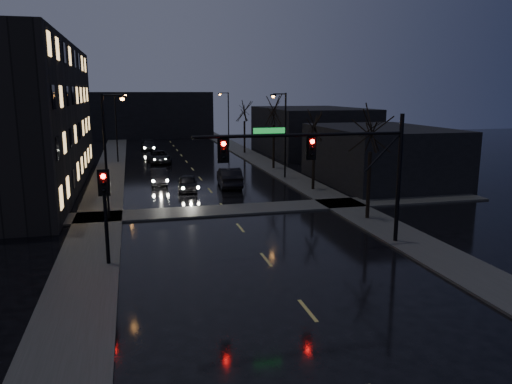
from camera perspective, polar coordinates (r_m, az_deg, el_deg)
ground at (r=17.81m, az=8.18°, el=-15.88°), size 160.00×160.00×0.00m
sidewalk_left at (r=50.30m, az=-16.51°, el=1.73°), size 3.00×140.00×0.12m
sidewalk_right at (r=52.34m, az=2.42°, el=2.55°), size 3.00×140.00×0.12m
sidewalk_cross at (r=34.62m, az=-3.39°, el=-2.07°), size 40.00×3.00×0.12m
commercial_right_near at (r=46.35m, az=13.99°, el=4.12°), size 10.00×14.00×5.00m
commercial_right_far at (r=66.94m, az=6.31°, el=6.97°), size 12.00×18.00×6.00m
far_block at (r=92.74m, az=-12.19°, el=8.63°), size 22.00×10.00×8.00m
signal_mast at (r=25.83m, az=8.91°, el=4.03°), size 11.11×0.41×7.00m
signal_pole_left at (r=24.18m, az=-16.88°, el=-1.31°), size 0.35×0.41×4.53m
tree_near at (r=32.14m, az=13.06°, el=7.72°), size 3.52×3.52×8.08m
tree_mid_a at (r=41.31m, az=6.70°, el=8.16°), size 3.30×3.30×7.58m
tree_mid_b at (r=52.67m, az=2.06°, el=9.77°), size 3.74×3.74×8.59m
tree_far at (r=66.25m, az=-1.34°, el=9.64°), size 3.43×3.43×7.88m
streetlight_l_near at (r=32.80m, az=-16.50°, el=5.08°), size 1.53×0.28×8.00m
streetlight_l_far at (r=59.71m, az=-15.51°, el=7.80°), size 1.53×0.28×8.00m
streetlight_r_mid at (r=46.78m, az=3.12°, el=7.30°), size 1.53×0.28×8.00m
streetlight_r_far at (r=73.96m, az=-3.34°, el=8.82°), size 1.53×0.28×8.00m
oncoming_car_a at (r=41.83m, az=-7.83°, el=1.04°), size 1.98×4.04×1.33m
oncoming_car_b at (r=45.42m, az=-11.04°, el=1.76°), size 1.47×4.05×1.33m
oncoming_car_c at (r=58.76m, az=-11.03°, el=3.98°), size 2.78×5.34×1.44m
oncoming_car_d at (r=71.21m, az=-12.17°, el=5.20°), size 2.18×4.98×1.42m
lead_car at (r=43.21m, az=-3.06°, el=1.71°), size 2.18×5.25×1.69m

